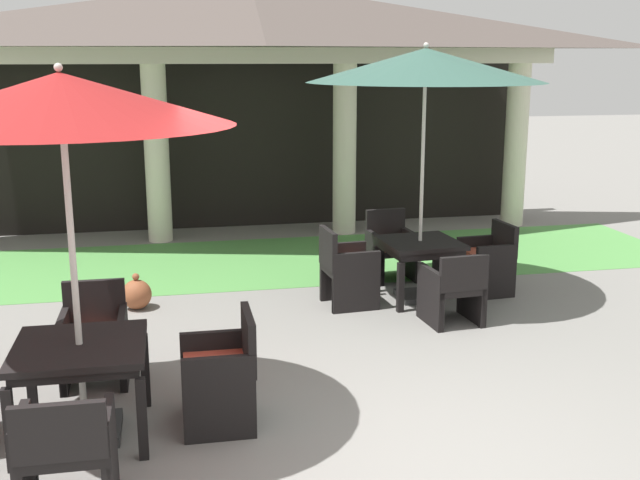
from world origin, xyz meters
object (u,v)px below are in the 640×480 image
object	(u,v)px
patio_chair_mid_left_south	(66,452)
terracotta_urn	(137,294)
patio_chair_near_foreground_north	(391,249)
patio_chair_mid_left_east	(222,373)
patio_umbrella_near_foreground	(425,67)
patio_chair_mid_left_north	(94,338)
patio_chair_near_foreground_south	(453,289)
patio_chair_near_foreground_west	(346,270)
patio_umbrella_mid_left	(61,103)
patio_chair_near_foreground_east	(488,260)
patio_table_near_foreground	(420,249)
patio_table_mid_left	(80,356)

from	to	relation	value
patio_chair_mid_left_south	terracotta_urn	bearing A→B (deg)	86.02
patio_chair_near_foreground_north	patio_chair_mid_left_east	size ratio (longest dim) A/B	0.97
patio_umbrella_near_foreground	patio_chair_mid_left_east	bearing A→B (deg)	-132.47
patio_chair_mid_left_south	patio_chair_mid_left_north	distance (m)	2.07
patio_chair_near_foreground_north	patio_chair_near_foreground_south	bearing A→B (deg)	90.00
patio_chair_mid_left_south	terracotta_urn	xyz separation A→B (m)	(0.31, 4.07, -0.24)
patio_chair_near_foreground_west	patio_umbrella_mid_left	world-z (taller)	patio_umbrella_mid_left
patio_chair_mid_left_north	patio_chair_near_foreground_east	bearing A→B (deg)	-157.65
patio_table_near_foreground	patio_chair_near_foreground_east	size ratio (longest dim) A/B	1.09
patio_chair_near_foreground_east	patio_chair_mid_left_east	bearing A→B (deg)	124.85
patio_chair_near_foreground_west	patio_table_mid_left	distance (m)	3.79
patio_table_near_foreground	patio_chair_near_foreground_south	distance (m)	0.93
patio_table_near_foreground	patio_chair_near_foreground_west	distance (m)	0.92
patio_table_near_foreground	patio_chair_mid_left_south	size ratio (longest dim) A/B	1.13
patio_chair_near_foreground_south	patio_table_mid_left	world-z (taller)	patio_chair_near_foreground_south
patio_table_near_foreground	patio_umbrella_mid_left	world-z (taller)	patio_umbrella_mid_left
patio_table_near_foreground	patio_chair_mid_left_east	bearing A→B (deg)	-132.47
patio_umbrella_mid_left	patio_chair_mid_left_south	size ratio (longest dim) A/B	3.35
patio_table_near_foreground	patio_chair_near_foreground_north	size ratio (longest dim) A/B	1.07
patio_chair_mid_left_east	patio_chair_near_foreground_east	bearing A→B (deg)	-49.92
patio_table_near_foreground	patio_umbrella_near_foreground	xyz separation A→B (m)	(0.00, 0.00, 2.09)
patio_umbrella_mid_left	patio_table_near_foreground	bearing A→B (deg)	37.69
patio_umbrella_near_foreground	patio_chair_mid_left_north	xyz separation A→B (m)	(-3.57, -1.72, -2.30)
patio_chair_near_foreground_north	patio_table_mid_left	world-z (taller)	patio_chair_near_foreground_north
patio_chair_near_foreground_north	patio_table_near_foreground	bearing A→B (deg)	90.00
patio_chair_near_foreground_north	patio_chair_mid_left_north	size ratio (longest dim) A/B	1.01
patio_chair_near_foreground_south	patio_chair_near_foreground_west	bearing A→B (deg)	135.11
patio_chair_near_foreground_east	patio_chair_mid_left_east	size ratio (longest dim) A/B	0.95
patio_chair_near_foreground_south	patio_chair_near_foreground_north	bearing A→B (deg)	90.00
patio_umbrella_near_foreground	patio_chair_near_foreground_south	bearing A→B (deg)	-85.20
patio_table_near_foreground	patio_chair_near_foreground_south	xyz separation A→B (m)	(0.08, -0.90, -0.22)
patio_umbrella_near_foreground	patio_chair_near_foreground_north	distance (m)	2.47
patio_chair_near_foreground_south	patio_chair_mid_left_east	distance (m)	3.21
patio_table_near_foreground	patio_chair_near_foreground_east	world-z (taller)	patio_chair_near_foreground_east
patio_chair_near_foreground_west	patio_chair_near_foreground_east	bearing A→B (deg)	90.00
patio_chair_near_foreground_south	terracotta_urn	size ratio (longest dim) A/B	1.92
patio_table_mid_left	patio_umbrella_mid_left	xyz separation A→B (m)	(0.00, -0.00, 1.85)
patio_umbrella_mid_left	patio_table_mid_left	bearing A→B (deg)	153.43
patio_table_mid_left	terracotta_urn	xyz separation A→B (m)	(0.31, 3.04, -0.47)
patio_chair_near_foreground_west	patio_chair_mid_left_north	bearing A→B (deg)	-63.10
patio_table_near_foreground	patio_umbrella_near_foreground	bearing A→B (deg)	0.00
patio_table_mid_left	patio_umbrella_near_foreground	bearing A→B (deg)	37.69
patio_umbrella_near_foreground	patio_chair_mid_left_south	world-z (taller)	patio_umbrella_near_foreground
patio_chair_near_foreground_north	patio_chair_near_foreground_south	distance (m)	1.81
patio_table_near_foreground	patio_chair_near_foreground_west	bearing A→B (deg)	-175.20
patio_chair_mid_left_east	patio_chair_mid_left_north	world-z (taller)	patio_chair_mid_left_east
patio_chair_near_foreground_east	patio_table_mid_left	xyz separation A→B (m)	(-4.47, -2.84, 0.23)
patio_umbrella_near_foreground	patio_chair_near_foreground_east	world-z (taller)	patio_umbrella_near_foreground
patio_chair_near_foreground_east	patio_chair_mid_left_north	size ratio (longest dim) A/B	0.99
patio_chair_near_foreground_west	patio_table_mid_left	size ratio (longest dim) A/B	0.95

